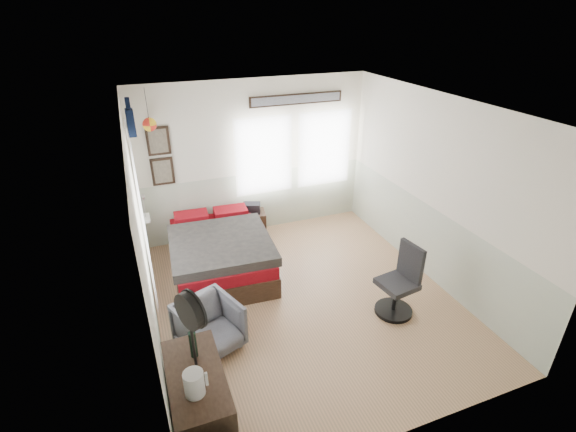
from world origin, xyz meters
name	(u,v)px	position (x,y,z in m)	size (l,w,h in m)	color
ground_plane	(305,299)	(0.00, 0.00, -0.01)	(4.00, 4.50, 0.01)	#9A7251
room_shell	(296,191)	(-0.08, 0.19, 1.61)	(4.02, 4.52, 2.71)	silver
wall_decor	(188,126)	(-1.10, 1.96, 2.10)	(3.55, 1.32, 1.44)	black
bed	(220,252)	(-0.94, 1.16, 0.31)	(1.55, 2.08, 0.64)	black
dresser	(200,410)	(-1.74, -1.65, 0.45)	(0.48, 1.00, 0.90)	black
armchair	(209,326)	(-1.42, -0.43, 0.31)	(0.66, 0.68, 0.62)	#494B52
nightstand	(252,224)	(-0.16, 2.02, 0.23)	(0.46, 0.37, 0.46)	black
task_chair	(400,286)	(1.07, -0.68, 0.41)	(0.51, 0.51, 1.00)	black
kettle	(194,383)	(-1.77, -1.85, 1.01)	(0.20, 0.17, 0.22)	silver
bottle	(193,344)	(-1.71, -1.43, 1.03)	(0.07, 0.07, 0.27)	black
stand_fan	(190,312)	(-1.71, -1.63, 1.55)	(0.22, 0.32, 0.84)	black
black_bag	(252,208)	(-0.16, 2.02, 0.55)	(0.29, 0.19, 0.17)	black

